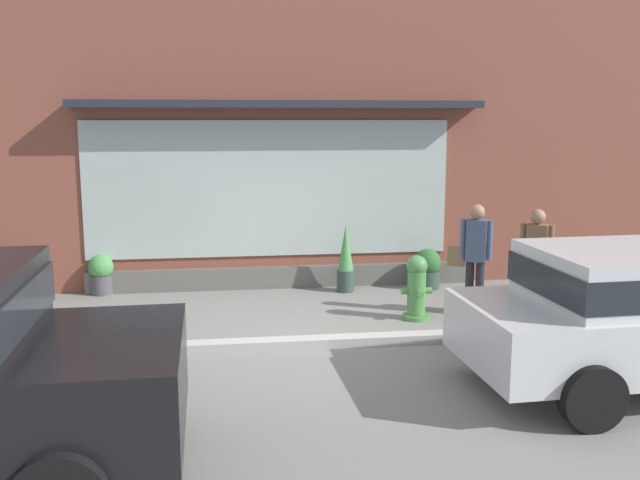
{
  "coord_description": "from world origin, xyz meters",
  "views": [
    {
      "loc": [
        -0.94,
        -8.58,
        2.82
      ],
      "look_at": [
        0.41,
        1.2,
        1.1
      ],
      "focal_mm": 39.7,
      "sensor_mm": 36.0,
      "label": 1
    }
  ],
  "objects_px": {
    "pedestrian_passerby": "(536,256)",
    "fire_hydrant": "(417,287)",
    "potted_plant_by_entrance": "(101,274)",
    "pedestrian_with_handbag": "(474,252)",
    "potted_plant_corner_tall": "(427,268)",
    "potted_plant_window_right": "(346,260)"
  },
  "relations": [
    {
      "from": "potted_plant_by_entrance",
      "to": "potted_plant_corner_tall",
      "type": "distance_m",
      "value": 5.34
    },
    {
      "from": "pedestrian_with_handbag",
      "to": "potted_plant_corner_tall",
      "type": "distance_m",
      "value": 1.78
    },
    {
      "from": "pedestrian_passerby",
      "to": "fire_hydrant",
      "type": "bearing_deg",
      "value": 26.08
    },
    {
      "from": "pedestrian_passerby",
      "to": "pedestrian_with_handbag",
      "type": "bearing_deg",
      "value": 14.77
    },
    {
      "from": "potted_plant_by_entrance",
      "to": "potted_plant_window_right",
      "type": "bearing_deg",
      "value": -5.32
    },
    {
      "from": "pedestrian_with_handbag",
      "to": "potted_plant_by_entrance",
      "type": "bearing_deg",
      "value": 5.94
    },
    {
      "from": "fire_hydrant",
      "to": "potted_plant_window_right",
      "type": "relative_size",
      "value": 0.82
    },
    {
      "from": "potted_plant_window_right",
      "to": "potted_plant_corner_tall",
      "type": "height_order",
      "value": "potted_plant_window_right"
    },
    {
      "from": "pedestrian_with_handbag",
      "to": "potted_plant_window_right",
      "type": "xyz_separation_m",
      "value": [
        -1.57,
        1.63,
        -0.4
      ]
    },
    {
      "from": "pedestrian_with_handbag",
      "to": "potted_plant_by_entrance",
      "type": "xyz_separation_m",
      "value": [
        -5.51,
        2.0,
        -0.59
      ]
    },
    {
      "from": "potted_plant_window_right",
      "to": "potted_plant_by_entrance",
      "type": "relative_size",
      "value": 1.72
    },
    {
      "from": "fire_hydrant",
      "to": "potted_plant_by_entrance",
      "type": "relative_size",
      "value": 1.42
    },
    {
      "from": "pedestrian_passerby",
      "to": "potted_plant_corner_tall",
      "type": "bearing_deg",
      "value": -30.84
    },
    {
      "from": "potted_plant_window_right",
      "to": "potted_plant_corner_tall",
      "type": "relative_size",
      "value": 1.67
    },
    {
      "from": "pedestrian_passerby",
      "to": "potted_plant_by_entrance",
      "type": "distance_m",
      "value": 6.73
    },
    {
      "from": "potted_plant_by_entrance",
      "to": "pedestrian_with_handbag",
      "type": "bearing_deg",
      "value": -19.96
    },
    {
      "from": "potted_plant_by_entrance",
      "to": "potted_plant_corner_tall",
      "type": "relative_size",
      "value": 0.97
    },
    {
      "from": "fire_hydrant",
      "to": "potted_plant_window_right",
      "type": "distance_m",
      "value": 1.86
    },
    {
      "from": "potted_plant_by_entrance",
      "to": "potted_plant_corner_tall",
      "type": "xyz_separation_m",
      "value": [
        5.33,
        -0.33,
        0.0
      ]
    },
    {
      "from": "fire_hydrant",
      "to": "potted_plant_window_right",
      "type": "xyz_separation_m",
      "value": [
        -0.72,
        1.72,
        0.07
      ]
    },
    {
      "from": "fire_hydrant",
      "to": "potted_plant_corner_tall",
      "type": "bearing_deg",
      "value": 68.94
    },
    {
      "from": "potted_plant_window_right",
      "to": "fire_hydrant",
      "type": "bearing_deg",
      "value": -67.37
    }
  ]
}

